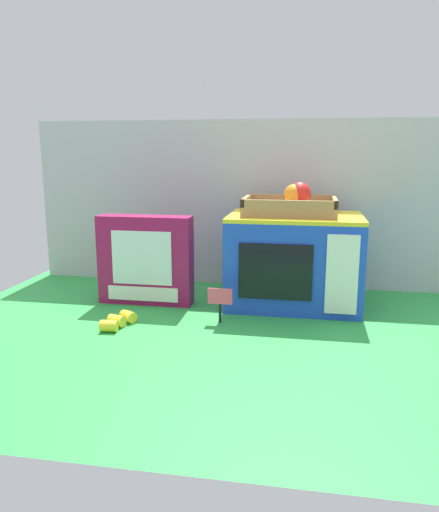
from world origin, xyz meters
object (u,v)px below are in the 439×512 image
at_px(toy_microwave, 294,260).
at_px(cookie_set_box, 146,260).
at_px(food_groups_crate, 291,205).
at_px(price_sign, 220,300).
at_px(loose_toy_banana, 118,321).

relative_size(toy_microwave, cookie_set_box, 1.37).
bearing_deg(food_groups_crate, price_sign, -129.00).
xyz_separation_m(cookie_set_box, loose_toy_banana, (-0.01, -0.23, -0.12)).
height_order(toy_microwave, food_groups_crate, food_groups_crate).
height_order(price_sign, loose_toy_banana, price_sign).
relative_size(food_groups_crate, loose_toy_banana, 2.18).
distance_m(food_groups_crate, price_sign, 0.38).
bearing_deg(loose_toy_banana, price_sign, 16.69).
height_order(cookie_set_box, price_sign, cookie_set_box).
bearing_deg(cookie_set_box, loose_toy_banana, -91.77).
relative_size(price_sign, loose_toy_banana, 0.78).
bearing_deg(cookie_set_box, food_groups_crate, 10.13).
distance_m(toy_microwave, price_sign, 0.30).
bearing_deg(toy_microwave, cookie_set_box, -171.51).
bearing_deg(toy_microwave, price_sign, -132.45).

